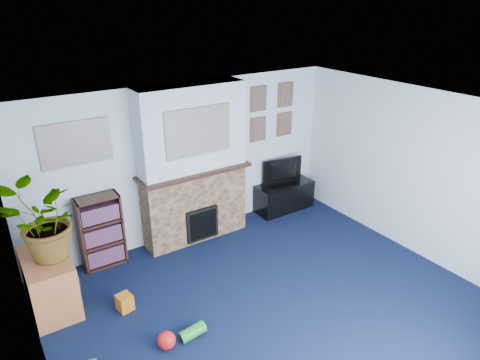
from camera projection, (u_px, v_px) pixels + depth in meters
floor at (276, 309)px, 5.21m from camera, size 5.00×4.50×0.01m
ceiling at (284, 117)px, 4.25m from camera, size 5.00×4.50×0.01m
wall_back at (187, 162)px, 6.45m from camera, size 5.00×0.04×2.40m
wall_front at (477, 353)px, 3.01m from camera, size 5.00×0.04×2.40m
wall_left at (37, 306)px, 3.47m from camera, size 0.04×4.50×2.40m
wall_right at (420, 175)px, 5.99m from camera, size 0.04×4.50×2.40m
chimney_breast at (193, 167)px, 6.30m from camera, size 1.72×0.50×2.40m
collage_main at (198, 132)px, 5.90m from camera, size 1.00×0.03×0.68m
collage_left at (76, 144)px, 5.43m from camera, size 0.90×0.03×0.58m
portrait_tl at (258, 99)px, 6.77m from camera, size 0.30×0.03×0.40m
portrait_tr at (286, 95)px, 7.05m from camera, size 0.30×0.03×0.40m
portrait_bl at (258, 129)px, 6.97m from camera, size 0.30×0.03×0.40m
portrait_br at (284, 124)px, 7.25m from camera, size 0.30×0.03×0.40m
tv_stand at (284, 197)px, 7.55m from camera, size 1.04×0.44×0.49m
television at (284, 172)px, 7.38m from camera, size 0.76×0.21×0.43m
bookshelf at (101, 232)px, 5.90m from camera, size 0.58×0.28×1.05m
sideboard at (50, 283)px, 5.11m from camera, size 0.50×0.90×0.70m
potted_plant at (42, 223)px, 4.77m from camera, size 0.99×0.90×0.93m
mantel_clock at (187, 167)px, 6.19m from camera, size 0.09×0.05×0.12m
mantel_candle at (209, 162)px, 6.37m from camera, size 0.05×0.05×0.17m
mantel_teddy at (161, 173)px, 5.99m from camera, size 0.13×0.13×0.13m
mantel_can at (238, 156)px, 6.64m from camera, size 0.06×0.06×0.11m
toy_ball at (167, 341)px, 4.60m from camera, size 0.20×0.20×0.20m
toy_block at (125, 302)px, 5.16m from camera, size 0.20×0.20×0.21m
toy_tube at (193, 332)px, 4.76m from camera, size 0.31×0.14×0.18m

